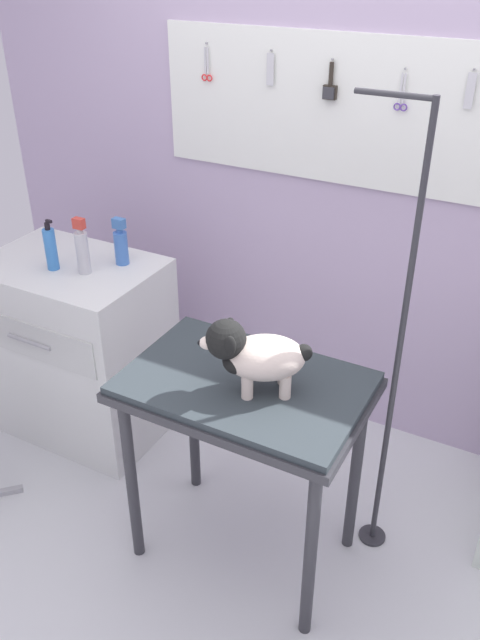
{
  "coord_description": "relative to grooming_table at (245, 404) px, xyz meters",
  "views": [
    {
      "loc": [
        0.84,
        -1.41,
        2.17
      ],
      "look_at": [
        -0.05,
        0.24,
        1.07
      ],
      "focal_mm": 36.98,
      "sensor_mm": 36.0,
      "label": 1
    }
  ],
  "objects": [
    {
      "name": "ground",
      "position": [
        0.02,
        -0.23,
        -0.76
      ],
      "size": [
        4.4,
        4.0,
        0.04
      ],
      "primitive_type": "cube",
      "color": "silver"
    },
    {
      "name": "rear_wall_panel",
      "position": [
        0.03,
        1.05,
        0.42
      ],
      "size": [
        4.0,
        0.11,
        2.3
      ],
      "color": "#B6A3C2",
      "rests_on": "ground"
    },
    {
      "name": "grooming_table",
      "position": [
        0.0,
        0.0,
        0.0
      ],
      "size": [
        0.85,
        0.56,
        0.84
      ],
      "color": "#2D2D33",
      "rests_on": "ground"
    },
    {
      "name": "grooming_arm",
      "position": [
        0.44,
        0.3,
        0.1
      ],
      "size": [
        0.29,
        0.11,
        1.78
      ],
      "color": "#2D2D33",
      "rests_on": "ground"
    },
    {
      "name": "dog",
      "position": [
        0.05,
        -0.04,
        0.25
      ],
      "size": [
        0.36,
        0.28,
        0.27
      ],
      "color": "beige",
      "rests_on": "grooming_table"
    },
    {
      "name": "counter_left",
      "position": [
        -1.08,
        0.34,
        -0.29
      ],
      "size": [
        0.8,
        0.58,
        0.89
      ],
      "color": "silver",
      "rests_on": "ground"
    },
    {
      "name": "conditioner_bottle",
      "position": [
        -0.87,
        0.47,
        0.25
      ],
      "size": [
        0.06,
        0.06,
        0.21
      ],
      "color": "#3E6EBF",
      "rests_on": "counter_left"
    },
    {
      "name": "detangler_spray",
      "position": [
        -1.1,
        0.28,
        0.25
      ],
      "size": [
        0.05,
        0.05,
        0.23
      ],
      "color": "#3676C5",
      "rests_on": "counter_left"
    },
    {
      "name": "pump_bottle_white",
      "position": [
        -0.95,
        0.31,
        0.26
      ],
      "size": [
        0.06,
        0.06,
        0.25
      ],
      "color": "#B9B9C1",
      "rests_on": "counter_left"
    }
  ]
}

